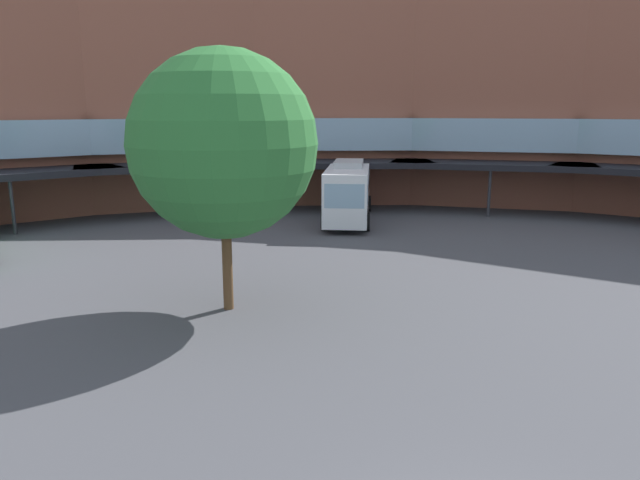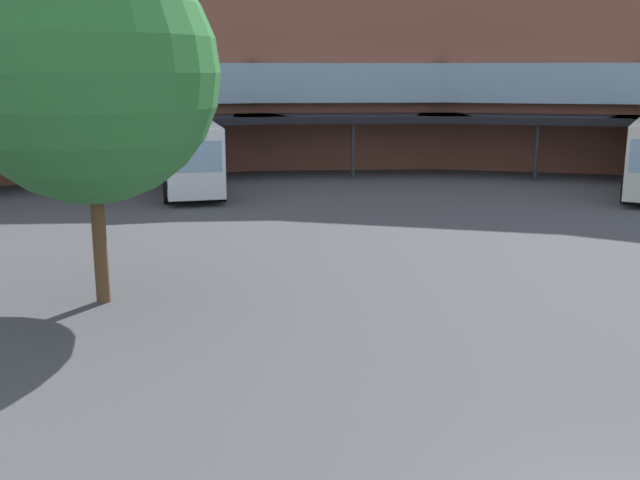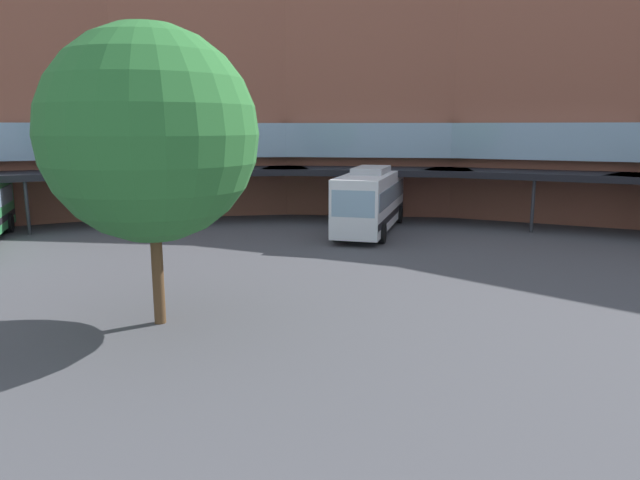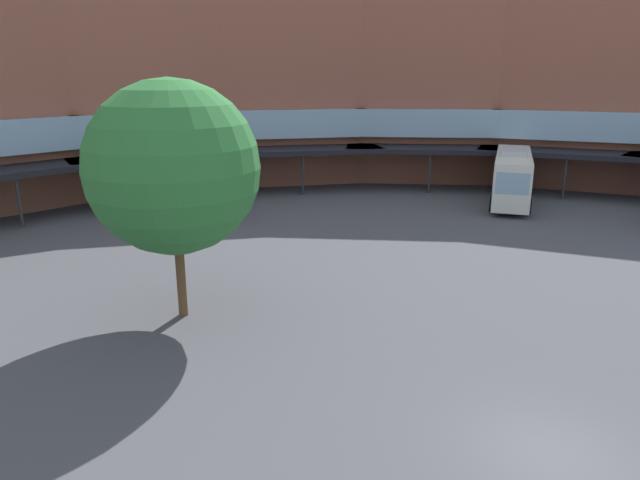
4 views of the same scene
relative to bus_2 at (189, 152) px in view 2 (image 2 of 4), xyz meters
name	(u,v)px [view 2 (image 2 of 4)]	position (x,y,z in m)	size (l,w,h in m)	color
station_building	(183,29)	(-0.52, -2.40, 5.84)	(84.85, 37.94, 16.38)	#93543F
bus_2	(189,152)	(0.00, 0.00, 0.00)	(3.92, 10.45, 3.83)	white
plaza_tree	(88,73)	(-5.91, -17.42, 3.96)	(6.51, 6.51, 9.16)	brown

